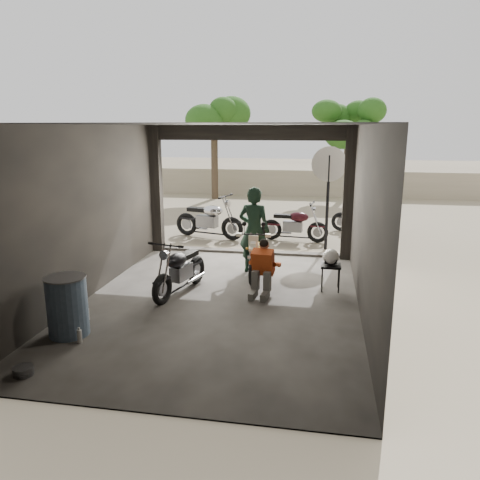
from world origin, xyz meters
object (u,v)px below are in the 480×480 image
(main_bike, at_px, (256,252))
(stool, at_px, (331,268))
(oil_drum, at_px, (67,307))
(left_bike, at_px, (180,266))
(outside_bike_a, at_px, (209,216))
(outside_bike_c, at_px, (363,214))
(sign_post, at_px, (328,180))
(helmet, at_px, (331,257))
(outside_bike_b, at_px, (295,222))
(rider, at_px, (254,231))
(mechanic, at_px, (262,270))

(main_bike, relative_size, stool, 3.01)
(oil_drum, bearing_deg, left_bike, 61.83)
(left_bike, distance_m, oil_drum, 2.41)
(outside_bike_a, xyz_separation_m, outside_bike_c, (4.46, 1.56, -0.08))
(outside_bike_c, bearing_deg, outside_bike_a, 114.07)
(left_bike, relative_size, outside_bike_a, 0.86)
(outside_bike_a, bearing_deg, sign_post, -87.69)
(main_bike, xyz_separation_m, sign_post, (1.49, 2.60, 1.30))
(main_bike, xyz_separation_m, helmet, (1.57, -0.63, 0.15))
(oil_drum, bearing_deg, main_bike, 54.87)
(stool, relative_size, sign_post, 0.20)
(outside_bike_a, distance_m, stool, 5.27)
(left_bike, height_order, outside_bike_b, outside_bike_b)
(outside_bike_c, relative_size, helmet, 4.86)
(outside_bike_c, distance_m, rider, 5.38)
(main_bike, bearing_deg, helmet, -23.96)
(left_bike, relative_size, outside_bike_b, 0.99)
(stool, bearing_deg, mechanic, -156.83)
(rider, bearing_deg, outside_bike_a, -49.76)
(left_bike, relative_size, stool, 3.06)
(helmet, relative_size, oil_drum, 0.36)
(main_bike, bearing_deg, outside_bike_c, 59.78)
(main_bike, height_order, left_bike, left_bike)
(outside_bike_b, height_order, rider, rider)
(outside_bike_a, distance_m, helmet, 5.24)
(stool, distance_m, oil_drum, 4.87)
(outside_bike_c, height_order, stool, outside_bike_c)
(outside_bike_c, xyz_separation_m, mechanic, (-2.32, -6.10, -0.03))
(outside_bike_a, height_order, sign_post, sign_post)
(mechanic, xyz_separation_m, helmet, (1.29, 0.58, 0.16))
(left_bike, distance_m, sign_post, 4.97)
(outside_bike_c, distance_m, oil_drum, 9.73)
(main_bike, distance_m, mechanic, 1.24)
(main_bike, bearing_deg, outside_bike_b, 77.39)
(outside_bike_b, xyz_separation_m, helmet, (0.96, -3.97, 0.13))
(helmet, bearing_deg, outside_bike_c, 88.70)
(rider, height_order, helmet, rider)
(sign_post, bearing_deg, oil_drum, -123.79)
(outside_bike_a, distance_m, sign_post, 3.63)
(outside_bike_b, relative_size, sign_post, 0.62)
(main_bike, relative_size, oil_drum, 1.70)
(left_bike, distance_m, helmet, 2.94)
(sign_post, bearing_deg, helmet, -89.50)
(left_bike, xyz_separation_m, stool, (2.86, 0.66, -0.09))
(left_bike, height_order, stool, left_bike)
(oil_drum, relative_size, sign_post, 0.35)
(main_bike, distance_m, sign_post, 3.27)
(stool, bearing_deg, outside_bike_b, 103.55)
(left_bike, xyz_separation_m, outside_bike_c, (3.89, 6.21, 0.00))
(left_bike, xyz_separation_m, mechanic, (1.57, 0.11, -0.03))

